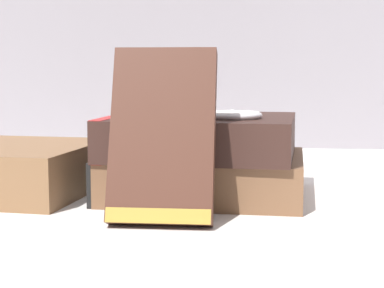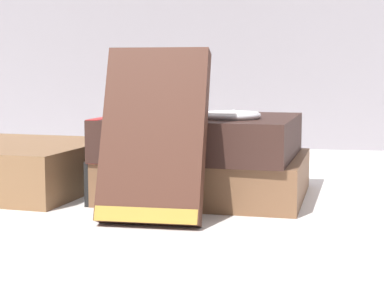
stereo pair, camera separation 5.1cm
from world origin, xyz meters
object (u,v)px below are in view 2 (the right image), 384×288
(book_flat_bottom, at_px, (198,175))
(book_leaning_front, at_px, (153,141))
(book_flat_top, at_px, (197,136))
(pocket_watch, at_px, (230,115))

(book_flat_bottom, bearing_deg, book_leaning_front, -95.37)
(book_flat_bottom, xyz_separation_m, book_flat_top, (-0.00, -0.01, 0.04))
(pocket_watch, bearing_deg, book_leaning_front, -121.77)
(book_flat_top, bearing_deg, book_leaning_front, -94.65)
(book_flat_bottom, relative_size, book_leaning_front, 1.37)
(book_flat_bottom, bearing_deg, book_flat_top, -90.43)
(book_flat_top, distance_m, pocket_watch, 0.05)
(book_flat_bottom, relative_size, book_flat_top, 1.04)
(book_flat_top, bearing_deg, book_flat_bottom, 90.54)
(book_flat_bottom, distance_m, book_leaning_front, 0.12)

